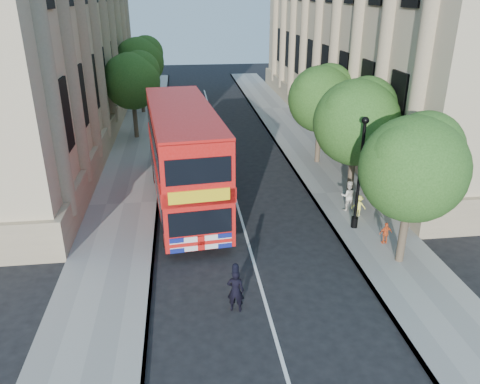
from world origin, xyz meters
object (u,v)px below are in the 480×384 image
object	(u,v)px
lamp_post	(359,179)
box_van	(179,147)
police_constable	(236,291)
woman_pedestrian	(348,196)
double_decker_bus	(184,155)

from	to	relation	value
lamp_post	box_van	bearing A→B (deg)	129.66
police_constable	woman_pedestrian	distance (m)	9.49
double_decker_bus	police_constable	bearing A→B (deg)	-85.61
box_van	woman_pedestrian	distance (m)	11.22
double_decker_bus	box_van	size ratio (longest dim) A/B	2.38
lamp_post	woman_pedestrian	distance (m)	2.46
box_van	woman_pedestrian	bearing A→B (deg)	-47.77
lamp_post	box_van	xyz separation A→B (m)	(-7.89, 9.51, -1.25)
woman_pedestrian	box_van	bearing A→B (deg)	-38.90
lamp_post	double_decker_bus	bearing A→B (deg)	155.55
double_decker_bus	box_van	world-z (taller)	double_decker_bus
box_van	lamp_post	bearing A→B (deg)	-54.85
police_constable	woman_pedestrian	world-z (taller)	woman_pedestrian
box_van	double_decker_bus	bearing A→B (deg)	-91.81
double_decker_bus	police_constable	world-z (taller)	double_decker_bus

